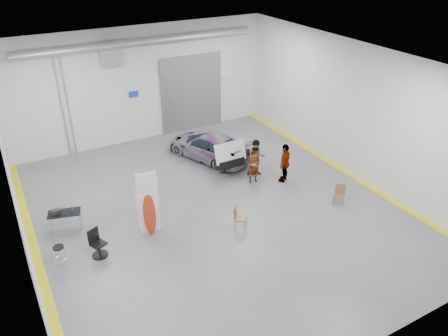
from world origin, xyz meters
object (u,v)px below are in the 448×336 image
folding_chair_far (338,199)px  person_c (285,163)px  person_b (257,158)px  sedan_car (209,146)px  office_chair (98,244)px  person_a (254,166)px  work_table (62,213)px  shop_stool (60,256)px  folding_chair_near (240,222)px  surfboard_display (150,208)px

folding_chair_far → person_c: bearing=154.9°
person_b → folding_chair_far: (1.60, -3.80, -0.60)m
sedan_car → office_chair: 8.25m
office_chair → sedan_car: bearing=11.1°
person_b → person_a: bearing=-112.0°
office_chair → work_table: bearing=85.3°
folding_chair_far → office_chair: bearing=-141.2°
person_a → shop_stool: size_ratio=2.08×
folding_chair_near → office_chair: bearing=118.9°
folding_chair_near → shop_stool: bearing=120.0°
person_c → surfboard_display: 6.70m
person_b → person_c: size_ratio=0.96×
person_a → folding_chair_near: person_a is taller
sedan_car → folding_chair_far: bearing=92.6°
sedan_car → person_b: bearing=93.5°
person_b → folding_chair_far: person_b is taller
person_b → folding_chair_near: 4.33m
office_chair → person_c: bearing=-16.8°
shop_stool → person_a: bearing=10.0°
person_c → office_chair: bearing=-27.4°
sedan_car → person_c: size_ratio=2.46×
person_a → folding_chair_near: size_ratio=1.66×
person_a → office_chair: size_ratio=1.50×
work_table → person_a: bearing=-3.2°
surfboard_display → folding_chair_near: surfboard_display is taller
sedan_car → shop_stool: size_ratio=6.01×
folding_chair_near → shop_stool: (-6.37, 1.20, 0.08)m
person_a → surfboard_display: (-5.39, -1.37, 0.33)m
person_b → office_chair: bearing=-143.7°
person_a → folding_chair_near: bearing=-129.2°
folding_chair_far → shop_stool: folding_chair_far is taller
folding_chair_far → shop_stool: (-10.79, 1.76, 0.10)m
office_chair → surfboard_display: bearing=-15.5°
person_a → person_c: 1.40m
folding_chair_far → person_a: bearing=170.5°
sedan_car → person_a: bearing=81.9°
person_c → office_chair: person_c is taller
person_c → folding_chair_far: 2.90m
person_a → surfboard_display: size_ratio=0.57×
person_c → work_table: (-9.46, 1.04, -0.18)m
person_c → sedan_car: bearing=-96.2°
folding_chair_far → office_chair: (-9.52, 1.62, 0.19)m
person_c → work_table: size_ratio=1.42×
person_b → shop_stool: 9.42m
person_b → folding_chair_near: bearing=-110.0°
person_b → sedan_car: bearing=135.3°
person_b → work_table: (-8.66, -0.04, -0.14)m
folding_chair_near → office_chair: (-5.11, 1.07, 0.17)m
shop_stool → office_chair: (1.27, -0.14, 0.08)m
person_b → folding_chair_near: size_ratio=1.87×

